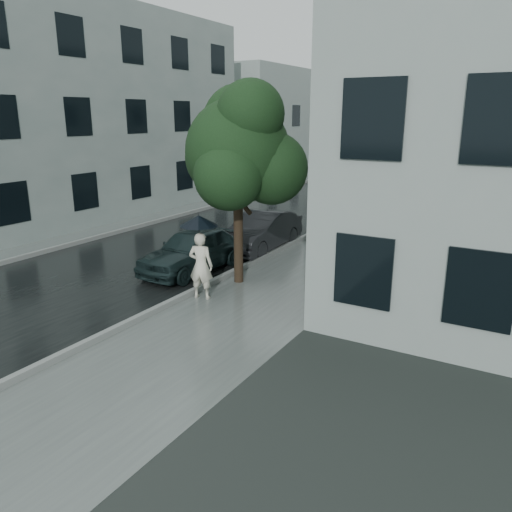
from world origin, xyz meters
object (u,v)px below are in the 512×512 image
Objects in this scene: pedestrian at (201,266)px; car_near at (193,250)px; lamp_post at (326,160)px; street_tree at (240,149)px; car_far at (261,231)px.

car_near is at bearing -62.30° from pedestrian.
pedestrian is at bearing -82.79° from lamp_post.
car_far is (-1.21, 3.34, -3.09)m from street_tree.
pedestrian is 5.20m from car_far.
car_near is at bearing -101.13° from car_far.
street_tree is at bearing -71.31° from car_far.
pedestrian is 0.45× the size of car_near.
pedestrian is 0.35× the size of lamp_post.
car_near is 3.30m from car_far.
pedestrian is 3.36m from street_tree.
street_tree reaches higher than car_far.
pedestrian is 0.32× the size of street_tree.
lamp_post reaches higher than pedestrian.
car_far is at bearing -94.67° from lamp_post.
car_far is (0.56, 3.25, 0.00)m from car_near.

